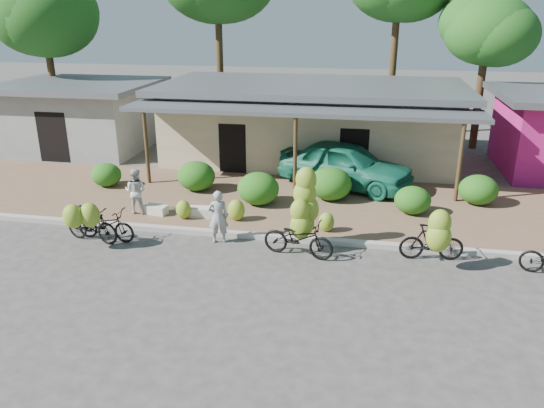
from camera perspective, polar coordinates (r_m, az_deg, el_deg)
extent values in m
plane|color=#3D3B39|center=(13.78, -1.24, -7.18)|extent=(100.00, 100.00, 0.00)
cube|color=brown|center=(18.27, 1.95, 0.11)|extent=(60.00, 6.00, 0.12)
cube|color=#A8A399|center=(15.52, 0.26, -3.59)|extent=(60.00, 0.25, 0.15)
cube|color=beige|center=(23.60, 4.23, 8.47)|extent=(12.00, 6.00, 3.10)
cube|color=slate|center=(23.31, 4.34, 12.50)|extent=(13.00, 7.00, 0.25)
cube|color=black|center=(20.84, 3.26, 5.64)|extent=(1.40, 0.12, 2.20)
cube|color=slate|center=(19.44, 2.96, 10.01)|extent=(13.00, 2.00, 0.15)
cylinder|color=#4C371E|center=(20.41, -13.33, 5.75)|extent=(0.14, 0.14, 2.85)
cylinder|color=#4C371E|center=(18.89, 2.51, 5.13)|extent=(0.14, 0.14, 2.85)
cylinder|color=#4C371E|center=(18.97, 19.54, 4.03)|extent=(0.14, 0.14, 2.85)
cube|color=gray|center=(27.10, -19.84, 8.65)|extent=(6.00, 5.00, 2.90)
cube|color=slate|center=(26.86, -20.24, 11.94)|extent=(7.00, 6.00, 0.25)
cube|color=black|center=(25.13, -22.47, 6.66)|extent=(1.40, 0.12, 2.20)
cylinder|color=#4C371E|center=(29.83, -22.61, 12.83)|extent=(0.36, 0.36, 6.54)
ellipsoid|color=#124B16|center=(29.67, -23.40, 18.38)|extent=(5.30, 5.30, 4.24)
ellipsoid|color=#124B16|center=(30.19, -24.00, 18.88)|extent=(4.50, 4.50, 3.60)
cylinder|color=#4C371E|center=(29.17, -5.66, 15.95)|extent=(0.36, 0.36, 8.42)
cylinder|color=#4C371E|center=(28.57, 12.94, 15.23)|extent=(0.36, 0.36, 8.18)
cylinder|color=#4C371E|center=(27.15, 21.48, 11.59)|extent=(0.36, 0.36, 5.79)
ellipsoid|color=#124B16|center=(26.94, 22.20, 16.98)|extent=(3.94, 3.94, 3.15)
ellipsoid|color=#124B16|center=(27.14, 21.09, 17.77)|extent=(3.35, 3.35, 2.68)
ellipsoid|color=#215513|center=(20.65, -17.40, 3.02)|extent=(1.12, 1.01, 0.88)
ellipsoid|color=#215513|center=(19.42, -8.15, 3.00)|extent=(1.38, 1.24, 1.08)
ellipsoid|color=#215513|center=(17.82, -1.49, 1.67)|extent=(1.42, 1.28, 1.11)
ellipsoid|color=#215513|center=(18.35, 6.30, 2.19)|extent=(1.47, 1.33, 1.15)
ellipsoid|color=#215513|center=(17.61, 14.89, 0.40)|extent=(1.16, 1.05, 0.91)
ellipsoid|color=#215513|center=(19.15, 21.31, 1.44)|extent=(1.30, 1.17, 1.01)
imported|color=black|center=(16.09, -17.47, -2.11)|extent=(1.90, 0.85, 0.97)
ellipsoid|color=#8FB42D|center=(15.41, -19.00, -1.13)|extent=(0.56, 0.48, 0.70)
imported|color=black|center=(16.07, -18.84, -2.08)|extent=(1.86, 0.89, 1.08)
ellipsoid|color=#8FB42D|center=(15.47, -20.62, -1.25)|extent=(0.56, 0.48, 0.70)
imported|color=black|center=(14.37, 2.85, -3.71)|extent=(2.07, 1.07, 1.04)
ellipsoid|color=#8FB42D|center=(14.77, 3.39, -2.06)|extent=(0.62, 0.53, 0.78)
ellipsoid|color=#8FB42D|center=(14.58, 3.79, -0.56)|extent=(0.66, 0.56, 0.82)
ellipsoid|color=#8FB42D|center=(14.46, 3.53, 1.10)|extent=(0.63, 0.54, 0.79)
ellipsoid|color=#8FB42D|center=(14.32, 3.68, 2.61)|extent=(0.58, 0.49, 0.72)
ellipsoid|color=#8FB42D|center=(14.43, 3.13, -2.36)|extent=(0.60, 0.51, 0.75)
ellipsoid|color=#8FB42D|center=(14.28, 3.01, -0.72)|extent=(0.53, 0.45, 0.66)
imported|color=black|center=(14.77, 16.80, -3.95)|extent=(1.74, 0.65, 1.02)
ellipsoid|color=#8FB42D|center=(14.02, 17.48, -3.43)|extent=(0.63, 0.54, 0.79)
ellipsoid|color=#8FB42D|center=(13.93, 17.60, -1.96)|extent=(0.57, 0.49, 0.72)
ellipsoid|color=#8FB42D|center=(16.88, -9.51, -0.59)|extent=(0.48, 0.41, 0.60)
ellipsoid|color=#8FB42D|center=(16.54, -3.87, -0.64)|extent=(0.54, 0.46, 0.68)
ellipsoid|color=#8FB42D|center=(15.79, 5.87, -1.93)|extent=(0.47, 0.40, 0.59)
cube|color=silver|center=(17.02, -7.54, -0.85)|extent=(0.87, 0.46, 0.30)
cube|color=silver|center=(17.51, -12.39, -0.58)|extent=(0.81, 0.52, 0.28)
imported|color=#959595|center=(15.17, -5.81, -1.37)|extent=(0.66, 0.53, 1.57)
imported|color=beige|center=(17.54, -14.45, 1.36)|extent=(0.72, 0.56, 1.48)
imported|color=#186E54|center=(19.73, 7.91, 4.22)|extent=(5.34, 3.60, 1.69)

